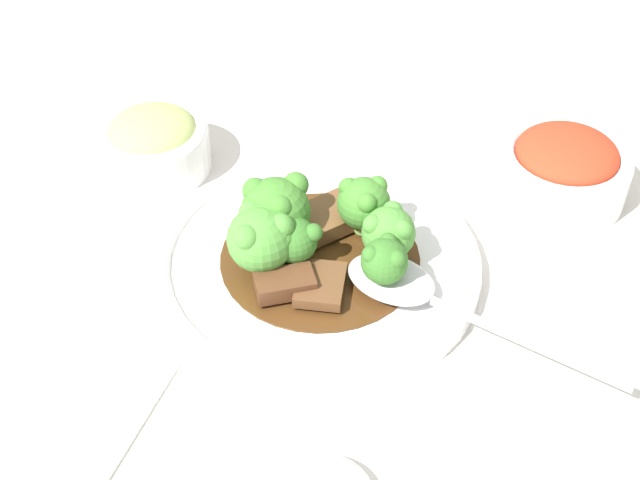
% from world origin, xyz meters
% --- Properties ---
extents(ground_plane, '(4.00, 4.00, 0.00)m').
position_xyz_m(ground_plane, '(0.00, 0.00, 0.00)').
color(ground_plane, silver).
extents(main_plate, '(0.25, 0.25, 0.02)m').
position_xyz_m(main_plate, '(0.00, 0.00, 0.01)').
color(main_plate, white).
rests_on(main_plate, ground_plane).
extents(beef_strip_0, '(0.05, 0.05, 0.01)m').
position_xyz_m(beef_strip_0, '(-0.02, 0.03, 0.02)').
color(beef_strip_0, brown).
rests_on(beef_strip_0, main_plate).
extents(beef_strip_1, '(0.05, 0.05, 0.01)m').
position_xyz_m(beef_strip_1, '(0.01, 0.05, 0.03)').
color(beef_strip_1, '#56331E').
rests_on(beef_strip_1, main_plate).
extents(beef_strip_2, '(0.07, 0.08, 0.01)m').
position_xyz_m(beef_strip_2, '(0.01, -0.03, 0.03)').
color(beef_strip_2, brown).
rests_on(beef_strip_2, main_plate).
extents(broccoli_floret_0, '(0.04, 0.04, 0.05)m').
position_xyz_m(broccoli_floret_0, '(-0.02, -0.04, 0.05)').
color(broccoli_floret_0, '#7FA84C').
rests_on(broccoli_floret_0, main_plate).
extents(broccoli_floret_1, '(0.04, 0.04, 0.05)m').
position_xyz_m(broccoli_floret_1, '(-0.05, -0.02, 0.05)').
color(broccoli_floret_1, '#7FA84C').
rests_on(broccoli_floret_1, main_plate).
extents(broccoli_floret_2, '(0.04, 0.04, 0.04)m').
position_xyz_m(broccoli_floret_2, '(0.01, 0.02, 0.04)').
color(broccoli_floret_2, '#7FA84C').
rests_on(broccoli_floret_2, main_plate).
extents(broccoli_floret_3, '(0.05, 0.05, 0.06)m').
position_xyz_m(broccoli_floret_3, '(0.04, -0.00, 0.05)').
color(broccoli_floret_3, '#8EB756').
rests_on(broccoli_floret_3, main_plate).
extents(broccoli_floret_4, '(0.04, 0.04, 0.05)m').
position_xyz_m(broccoli_floret_4, '(-0.06, 0.02, 0.05)').
color(broccoli_floret_4, '#8EB756').
rests_on(broccoli_floret_4, main_plate).
extents(broccoli_floret_5, '(0.05, 0.05, 0.05)m').
position_xyz_m(broccoli_floret_5, '(0.04, 0.03, 0.05)').
color(broccoli_floret_5, '#7FA84C').
rests_on(broccoli_floret_5, main_plate).
extents(serving_spoon, '(0.22, 0.06, 0.01)m').
position_xyz_m(serving_spoon, '(-0.08, 0.01, 0.03)').
color(serving_spoon, silver).
rests_on(serving_spoon, main_plate).
extents(side_bowl_kimchi, '(0.11, 0.11, 0.06)m').
position_xyz_m(side_bowl_kimchi, '(-0.15, -0.17, 0.03)').
color(side_bowl_kimchi, white).
rests_on(side_bowl_kimchi, ground_plane).
extents(side_bowl_appetizer, '(0.10, 0.10, 0.06)m').
position_xyz_m(side_bowl_appetizer, '(0.19, -0.06, 0.03)').
color(side_bowl_appetizer, white).
rests_on(side_bowl_appetizer, ground_plane).
extents(paper_napkin, '(0.12, 0.11, 0.01)m').
position_xyz_m(paper_napkin, '(0.11, 0.19, 0.00)').
color(paper_napkin, silver).
rests_on(paper_napkin, ground_plane).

